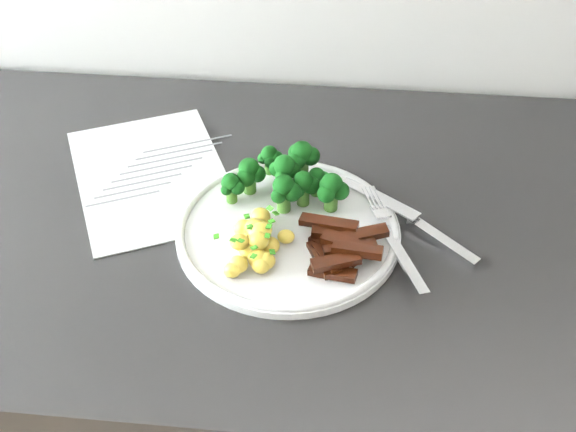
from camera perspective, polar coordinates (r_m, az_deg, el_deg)
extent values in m
cube|color=black|center=(1.27, -1.69, -15.85)|extent=(2.48, 0.62, 0.93)
cube|color=silver|center=(0.98, -10.66, 3.17)|extent=(0.29, 0.32, 0.00)
cube|color=slate|center=(1.03, -7.85, 5.65)|extent=(0.12, 0.06, 0.00)
cube|color=slate|center=(1.02, -8.51, 5.07)|extent=(0.11, 0.05, 0.00)
cube|color=slate|center=(1.01, -9.19, 4.49)|extent=(0.11, 0.05, 0.00)
cube|color=slate|center=(1.00, -9.89, 3.89)|extent=(0.10, 0.05, 0.00)
cube|color=slate|center=(0.98, -10.60, 3.27)|extent=(0.10, 0.05, 0.00)
cube|color=slate|center=(0.97, -11.33, 2.64)|extent=(0.10, 0.05, 0.00)
cube|color=slate|center=(0.96, -12.07, 1.99)|extent=(0.09, 0.04, 0.00)
cube|color=slate|center=(0.95, -12.83, 1.33)|extent=(0.09, 0.04, 0.00)
cylinder|color=white|center=(0.88, 0.00, -1.23)|extent=(0.27, 0.27, 0.01)
torus|color=white|center=(0.87, 0.00, -0.95)|extent=(0.27, 0.27, 0.01)
cylinder|color=#325E1C|center=(0.91, -0.28, 2.70)|extent=(0.02, 0.02, 0.02)
sphere|color=black|center=(0.90, 0.37, 3.61)|extent=(0.02, 0.02, 0.02)
sphere|color=black|center=(0.90, -0.20, 3.98)|extent=(0.02, 0.02, 0.02)
sphere|color=black|center=(0.90, -0.89, 3.71)|extent=(0.02, 0.02, 0.02)
sphere|color=black|center=(0.89, -0.45, 3.14)|extent=(0.02, 0.02, 0.02)
sphere|color=black|center=(0.89, -0.28, 3.99)|extent=(0.03, 0.03, 0.03)
cylinder|color=#325E1C|center=(0.92, 2.22, 2.17)|extent=(0.01, 0.01, 0.02)
sphere|color=black|center=(0.91, 2.75, 2.91)|extent=(0.02, 0.02, 0.02)
sphere|color=black|center=(0.91, 2.26, 3.21)|extent=(0.02, 0.02, 0.02)
sphere|color=black|center=(0.91, 1.74, 2.93)|extent=(0.02, 0.02, 0.02)
sphere|color=black|center=(0.90, 2.22, 2.47)|extent=(0.01, 0.01, 0.01)
sphere|color=black|center=(0.90, 2.25, 3.17)|extent=(0.02, 0.02, 0.02)
cylinder|color=#325E1C|center=(0.92, -3.02, 2.50)|extent=(0.02, 0.02, 0.02)
sphere|color=black|center=(0.91, -2.43, 3.32)|extent=(0.02, 0.02, 0.02)
sphere|color=black|center=(0.92, -3.17, 3.79)|extent=(0.02, 0.02, 0.02)
sphere|color=black|center=(0.90, -3.32, 3.03)|extent=(0.02, 0.02, 0.02)
sphere|color=black|center=(0.90, -3.08, 3.76)|extent=(0.03, 0.03, 0.03)
cylinder|color=#325E1C|center=(0.93, 1.09, 3.75)|extent=(0.02, 0.02, 0.02)
sphere|color=black|center=(0.92, 1.77, 4.73)|extent=(0.02, 0.02, 0.02)
sphere|color=black|center=(0.92, 0.73, 5.00)|extent=(0.02, 0.02, 0.02)
sphere|color=black|center=(0.91, 0.68, 4.38)|extent=(0.02, 0.02, 0.02)
sphere|color=black|center=(0.91, 1.11, 5.07)|extent=(0.03, 0.03, 0.03)
cylinder|color=#325E1C|center=(0.93, -1.45, 3.89)|extent=(0.01, 0.01, 0.02)
sphere|color=black|center=(0.92, -0.98, 4.54)|extent=(0.02, 0.02, 0.02)
sphere|color=black|center=(0.93, -1.43, 4.84)|extent=(0.01, 0.01, 0.01)
sphere|color=black|center=(0.93, -1.97, 4.54)|extent=(0.01, 0.01, 0.01)
sphere|color=black|center=(0.92, -1.37, 4.27)|extent=(0.02, 0.02, 0.02)
sphere|color=black|center=(0.92, -1.47, 4.90)|extent=(0.02, 0.02, 0.02)
cylinder|color=#325E1C|center=(0.89, 3.38, 1.17)|extent=(0.02, 0.02, 0.02)
sphere|color=black|center=(0.88, 4.11, 1.99)|extent=(0.02, 0.02, 0.02)
sphere|color=black|center=(0.89, 2.99, 2.39)|extent=(0.02, 0.02, 0.02)
sphere|color=black|center=(0.88, 3.02, 1.74)|extent=(0.02, 0.02, 0.02)
sphere|color=black|center=(0.88, 3.45, 2.50)|extent=(0.03, 0.03, 0.03)
cylinder|color=#325E1C|center=(0.91, -4.44, 1.65)|extent=(0.01, 0.01, 0.02)
sphere|color=black|center=(0.90, -4.00, 2.26)|extent=(0.02, 0.02, 0.02)
sphere|color=black|center=(0.90, -4.79, 2.60)|extent=(0.02, 0.02, 0.02)
sphere|color=black|center=(0.89, -4.87, 2.05)|extent=(0.01, 0.01, 0.01)
sphere|color=black|center=(0.89, -4.51, 2.70)|extent=(0.02, 0.02, 0.02)
cylinder|color=#325E1C|center=(0.89, -0.33, 1.08)|extent=(0.02, 0.02, 0.02)
sphere|color=black|center=(0.88, 0.32, 1.88)|extent=(0.02, 0.02, 0.02)
sphere|color=black|center=(0.89, -0.50, 2.33)|extent=(0.02, 0.02, 0.02)
sphere|color=black|center=(0.87, -0.75, 1.58)|extent=(0.02, 0.02, 0.02)
sphere|color=black|center=(0.87, -0.34, 2.39)|extent=(0.03, 0.03, 0.03)
cylinder|color=#325E1C|center=(0.90, 1.19, 1.53)|extent=(0.02, 0.02, 0.02)
sphere|color=black|center=(0.89, 1.84, 2.41)|extent=(0.02, 0.02, 0.02)
sphere|color=black|center=(0.90, 0.83, 2.63)|extent=(0.02, 0.02, 0.02)
sphere|color=black|center=(0.88, 0.80, 2.02)|extent=(0.02, 0.02, 0.02)
sphere|color=black|center=(0.89, 1.22, 2.75)|extent=(0.03, 0.03, 0.03)
ellipsoid|color=#E5C54D|center=(0.85, -2.67, -1.79)|extent=(0.02, 0.02, 0.02)
ellipsoid|color=#E5C54D|center=(0.83, -3.00, -2.64)|extent=(0.03, 0.03, 0.02)
ellipsoid|color=#E5C54D|center=(0.83, -2.98, -2.70)|extent=(0.03, 0.02, 0.02)
ellipsoid|color=#E5C54D|center=(0.86, -2.22, -0.89)|extent=(0.02, 0.02, 0.02)
ellipsoid|color=#E5C54D|center=(0.88, -2.16, -0.04)|extent=(0.02, 0.02, 0.02)
ellipsoid|color=#E5C54D|center=(0.84, -3.08, -2.02)|extent=(0.03, 0.02, 0.02)
ellipsoid|color=#E5C54D|center=(0.82, -1.80, -3.53)|extent=(0.02, 0.02, 0.02)
ellipsoid|color=#E5C54D|center=(0.82, -3.93, -3.81)|extent=(0.02, 0.02, 0.02)
ellipsoid|color=#E5C54D|center=(0.85, -0.16, -1.62)|extent=(0.02, 0.02, 0.02)
ellipsoid|color=#E5C54D|center=(0.86, -3.49, -0.97)|extent=(0.02, 0.02, 0.02)
ellipsoid|color=#E5C54D|center=(0.84, -2.60, -0.84)|extent=(0.02, 0.02, 0.02)
ellipsoid|color=#E5C54D|center=(0.82, -3.82, -2.04)|extent=(0.02, 0.02, 0.02)
ellipsoid|color=#E5C54D|center=(0.86, -3.16, -1.01)|extent=(0.02, 0.02, 0.02)
ellipsoid|color=#E5C54D|center=(0.82, -2.32, -1.93)|extent=(0.02, 0.02, 0.02)
ellipsoid|color=#E5C54D|center=(0.84, -2.00, -1.09)|extent=(0.02, 0.02, 0.02)
ellipsoid|color=#E5C54D|center=(0.82, -2.12, -3.88)|extent=(0.02, 0.02, 0.02)
ellipsoid|color=#E5C54D|center=(0.83, -2.17, -1.28)|extent=(0.03, 0.02, 0.02)
ellipsoid|color=#E5C54D|center=(0.82, -2.34, -3.37)|extent=(0.02, 0.02, 0.02)
ellipsoid|color=#E5C54D|center=(0.84, -1.45, -2.32)|extent=(0.02, 0.02, 0.02)
ellipsoid|color=#E5C54D|center=(0.83, -2.51, -1.36)|extent=(0.02, 0.02, 0.02)
ellipsoid|color=#E5C54D|center=(0.81, -4.41, -4.26)|extent=(0.02, 0.02, 0.02)
cube|color=#236611|center=(0.80, -2.73, -3.16)|extent=(0.01, 0.01, 0.00)
cube|color=#236611|center=(0.83, -3.03, -0.80)|extent=(0.01, 0.01, 0.00)
cube|color=#236611|center=(0.85, -0.97, 0.21)|extent=(0.01, 0.01, 0.00)
cube|color=#236611|center=(0.81, -3.73, -1.93)|extent=(0.01, 0.01, 0.00)
cube|color=#236611|center=(0.83, -2.98, -0.92)|extent=(0.01, 0.01, 0.00)
cube|color=#236611|center=(0.81, -1.62, -1.55)|extent=(0.01, 0.01, 0.00)
cube|color=#236611|center=(0.85, -1.44, 0.60)|extent=(0.01, 0.01, 0.00)
cube|color=#236611|center=(0.80, -2.67, -2.50)|extent=(0.01, 0.01, 0.00)
cube|color=#236611|center=(0.84, -1.30, -0.41)|extent=(0.01, 0.01, 0.00)
cube|color=#236611|center=(0.80, -1.24, -2.83)|extent=(0.01, 0.01, 0.00)
cube|color=#236611|center=(0.81, -5.65, -1.60)|extent=(0.01, 0.01, 0.00)
cube|color=#236611|center=(0.82, -1.51, -0.82)|extent=(0.01, 0.01, 0.00)
cube|color=#236611|center=(0.84, -3.25, -0.03)|extent=(0.01, 0.01, 0.00)
cube|color=#236611|center=(0.81, -4.31, -1.88)|extent=(0.01, 0.01, 0.00)
cube|color=black|center=(0.84, 3.97, -2.71)|extent=(0.06, 0.05, 0.01)
cube|color=black|center=(0.83, 3.06, -3.42)|extent=(0.04, 0.06, 0.01)
cube|color=black|center=(0.84, 3.70, -2.59)|extent=(0.06, 0.05, 0.01)
cube|color=black|center=(0.82, 3.52, -4.44)|extent=(0.06, 0.03, 0.01)
cube|color=black|center=(0.84, 4.46, -2.79)|extent=(0.07, 0.01, 0.01)
cube|color=black|center=(0.83, 2.60, -3.43)|extent=(0.04, 0.06, 0.01)
cube|color=black|center=(0.84, 3.74, -2.74)|extent=(0.06, 0.04, 0.01)
cube|color=black|center=(0.83, 4.87, -2.51)|extent=(0.06, 0.03, 0.01)
cube|color=black|center=(0.83, 4.76, -2.23)|extent=(0.07, 0.04, 0.01)
cube|color=black|center=(0.85, 3.91, -1.44)|extent=(0.06, 0.01, 0.01)
cube|color=black|center=(0.82, 5.47, -2.69)|extent=(0.06, 0.03, 0.01)
cube|color=black|center=(0.85, 5.85, -1.47)|extent=(0.06, 0.03, 0.01)
cube|color=black|center=(0.81, 3.77, -3.58)|extent=(0.06, 0.03, 0.01)
cube|color=black|center=(0.86, 3.22, -0.56)|extent=(0.07, 0.03, 0.01)
cube|color=silver|center=(0.84, 9.03, -3.33)|extent=(0.05, 0.12, 0.02)
cube|color=silver|center=(0.89, 7.26, 0.33)|extent=(0.03, 0.03, 0.01)
cylinder|color=silver|center=(0.91, 7.14, 1.51)|extent=(0.02, 0.04, 0.00)
cylinder|color=silver|center=(0.91, 6.85, 1.47)|extent=(0.02, 0.04, 0.00)
cylinder|color=silver|center=(0.90, 6.57, 1.42)|extent=(0.02, 0.04, 0.00)
cylinder|color=silver|center=(0.90, 6.29, 1.38)|extent=(0.02, 0.04, 0.00)
cube|color=silver|center=(0.92, 7.18, 1.44)|extent=(0.10, 0.09, 0.01)
cube|color=silver|center=(0.88, 12.02, -1.96)|extent=(0.08, 0.07, 0.02)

